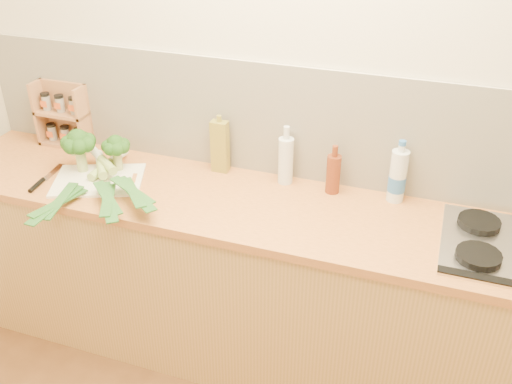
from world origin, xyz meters
TOP-DOWN VIEW (x-y plane):
  - room_shell at (0.00, 1.49)m, footprint 3.50×3.50m
  - counter at (0.00, 1.20)m, footprint 3.20×0.62m
  - chopping_board at (-0.82, 1.14)m, footprint 0.49×0.43m
  - broccoli_left at (-0.94, 1.19)m, footprint 0.16×0.17m
  - broccoli_right at (-0.78, 1.26)m, footprint 0.13×0.14m
  - leek_front at (-0.83, 1.12)m, footprint 0.11×0.72m
  - leek_mid at (-0.76, 1.10)m, footprint 0.43×0.54m
  - leek_back at (-0.73, 1.14)m, footprint 0.57×0.45m
  - chefs_knife at (-1.06, 1.04)m, footprint 0.06×0.29m
  - spice_rack at (-1.19, 1.44)m, footprint 0.28×0.11m
  - oil_tin at (-0.32, 1.43)m, footprint 0.08×0.05m
  - glass_bottle at (0.01, 1.42)m, footprint 0.07×0.07m
  - amber_bottle at (0.24, 1.41)m, footprint 0.06×0.06m
  - water_bottle at (0.52, 1.43)m, footprint 0.08×0.08m

SIDE VIEW (x-z plane):
  - counter at x=0.00m, z-range 0.00..0.90m
  - chopping_board at x=-0.82m, z-range 0.90..0.91m
  - chefs_knife at x=-1.06m, z-range 0.90..0.92m
  - leek_front at x=-0.83m, z-range 0.91..0.96m
  - leek_mid at x=-0.76m, z-range 0.93..0.97m
  - leek_back at x=-0.73m, z-range 0.95..0.99m
  - amber_bottle at x=0.24m, z-range 0.88..1.11m
  - water_bottle at x=0.52m, z-range 0.88..1.15m
  - glass_bottle at x=0.01m, z-range 0.88..1.16m
  - oil_tin at x=-0.32m, z-range 0.89..1.17m
  - broccoli_right at x=-0.78m, z-range 0.94..1.12m
  - spice_rack at x=-1.19m, z-range 0.88..1.21m
  - broccoli_left at x=-0.94m, z-range 0.95..1.16m
  - room_shell at x=0.00m, z-range -0.58..2.92m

